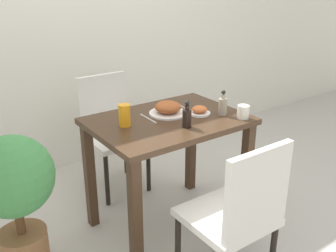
# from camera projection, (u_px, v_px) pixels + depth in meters

# --- Properties ---
(ground_plane) EXTENTS (16.00, 16.00, 0.00)m
(ground_plane) POSITION_uv_depth(u_px,v_px,m) (168.00, 223.00, 2.73)
(ground_plane) COLOR #B7B2A8
(wall_back) EXTENTS (8.00, 0.05, 2.60)m
(wall_back) POSITION_uv_depth(u_px,v_px,m) (79.00, 14.00, 3.21)
(wall_back) COLOR silver
(wall_back) RESTS_ON ground_plane
(dining_table) EXTENTS (0.95, 0.69, 0.78)m
(dining_table) POSITION_uv_depth(u_px,v_px,m) (168.00, 139.00, 2.49)
(dining_table) COLOR #3D2819
(dining_table) RESTS_ON ground_plane
(chair_near) EXTENTS (0.42, 0.42, 0.89)m
(chair_near) POSITION_uv_depth(u_px,v_px,m) (238.00, 212.00, 1.97)
(chair_near) COLOR silver
(chair_near) RESTS_ON ground_plane
(chair_far) EXTENTS (0.42, 0.42, 0.89)m
(chair_far) POSITION_uv_depth(u_px,v_px,m) (110.00, 126.00, 3.05)
(chair_far) COLOR silver
(chair_far) RESTS_ON ground_plane
(food_plate) EXTENTS (0.24, 0.24, 0.08)m
(food_plate) POSITION_uv_depth(u_px,v_px,m) (168.00, 109.00, 2.50)
(food_plate) COLOR white
(food_plate) RESTS_ON dining_table
(side_plate) EXTENTS (0.14, 0.14, 0.05)m
(side_plate) POSITION_uv_depth(u_px,v_px,m) (199.00, 111.00, 2.51)
(side_plate) COLOR white
(side_plate) RESTS_ON dining_table
(drink_cup) EXTENTS (0.07, 0.07, 0.08)m
(drink_cup) POSITION_uv_depth(u_px,v_px,m) (243.00, 112.00, 2.43)
(drink_cup) COLOR silver
(drink_cup) RESTS_ON dining_table
(juice_glass) EXTENTS (0.07, 0.07, 0.13)m
(juice_glass) POSITION_uv_depth(u_px,v_px,m) (124.00, 115.00, 2.30)
(juice_glass) COLOR orange
(juice_glass) RESTS_ON dining_table
(sauce_bottle) EXTENTS (0.05, 0.05, 0.16)m
(sauce_bottle) POSITION_uv_depth(u_px,v_px,m) (187.00, 117.00, 2.29)
(sauce_bottle) COLOR black
(sauce_bottle) RESTS_ON dining_table
(condiment_bottle) EXTENTS (0.05, 0.05, 0.16)m
(condiment_bottle) POSITION_uv_depth(u_px,v_px,m) (223.00, 105.00, 2.48)
(condiment_bottle) COLOR gray
(condiment_bottle) RESTS_ON dining_table
(fork_utensil) EXTENTS (0.01, 0.19, 0.00)m
(fork_utensil) POSITION_uv_depth(u_px,v_px,m) (148.00, 118.00, 2.44)
(fork_utensil) COLOR silver
(fork_utensil) RESTS_ON dining_table
(spoon_utensil) EXTENTS (0.04, 0.19, 0.00)m
(spoon_utensil) POSITION_uv_depth(u_px,v_px,m) (186.00, 109.00, 2.60)
(spoon_utensil) COLOR silver
(spoon_utensil) RESTS_ON dining_table
(potted_plant_left) EXTENTS (0.44, 0.44, 0.86)m
(potted_plant_left) POSITION_uv_depth(u_px,v_px,m) (15.00, 194.00, 2.06)
(potted_plant_left) COLOR brown
(potted_plant_left) RESTS_ON ground_plane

